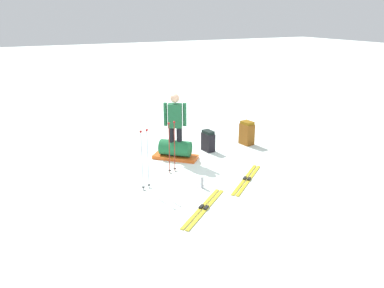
{
  "coord_description": "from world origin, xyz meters",
  "views": [
    {
      "loc": [
        3.72,
        7.33,
        3.56
      ],
      "look_at": [
        0.0,
        0.0,
        0.7
      ],
      "focal_mm": 35.34,
      "sensor_mm": 36.0,
      "label": 1
    }
  ],
  "objects": [
    {
      "name": "skier_standing",
      "position": [
        -0.01,
        -0.95,
        0.95
      ],
      "size": [
        0.5,
        0.36,
        1.7
      ],
      "color": "black",
      "rests_on": "ground_plane"
    },
    {
      "name": "ski_pair_near",
      "position": [
        0.6,
        1.68,
        0.01
      ],
      "size": [
        1.45,
        1.2,
        0.05
      ],
      "color": "gold",
      "rests_on": "ground_plane"
    },
    {
      "name": "gear_sled",
      "position": [
        -0.01,
        -0.97,
        0.22
      ],
      "size": [
        1.13,
        1.11,
        0.49
      ],
      "color": "#DA571B",
      "rests_on": "ground_plane"
    },
    {
      "name": "thermos_bottle",
      "position": [
        0.2,
        0.86,
        0.13
      ],
      "size": [
        0.07,
        0.07,
        0.26
      ],
      "primitive_type": "cylinder",
      "color": "#B0AFBC",
      "rests_on": "ground_plane"
    },
    {
      "name": "backpack_bright",
      "position": [
        -2.3,
        -1.09,
        0.33
      ],
      "size": [
        0.32,
        0.41,
        0.67
      ],
      "color": "brown",
      "rests_on": "ground_plane"
    },
    {
      "name": "ground_plane",
      "position": [
        0.0,
        0.0,
        0.0
      ],
      "size": [
        80.0,
        80.0,
        0.0
      ],
      "primitive_type": "plane",
      "color": "white"
    },
    {
      "name": "backpack_large_dark",
      "position": [
        -1.04,
        -1.1,
        0.28
      ],
      "size": [
        0.26,
        0.39,
        0.57
      ],
      "color": "black",
      "rests_on": "ground_plane"
    },
    {
      "name": "ski_poles_planted_near",
      "position": [
        0.41,
        -0.21,
        0.69
      ],
      "size": [
        0.22,
        0.12,
        1.23
      ],
      "color": "maroon",
      "rests_on": "ground_plane"
    },
    {
      "name": "ski_poles_planted_far",
      "position": [
        1.28,
        0.35,
        0.73
      ],
      "size": [
        0.22,
        0.11,
        1.32
      ],
      "color": "#ADB3C0",
      "rests_on": "ground_plane"
    },
    {
      "name": "ski_pair_far",
      "position": [
        -0.9,
        0.96,
        0.01
      ],
      "size": [
        1.47,
        1.24,
        0.05
      ],
      "color": "gold",
      "rests_on": "ground_plane"
    }
  ]
}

